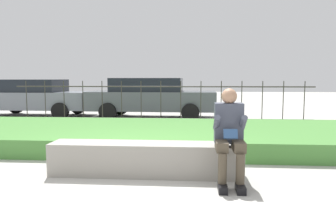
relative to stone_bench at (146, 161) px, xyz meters
name	(u,v)px	position (x,y,z in m)	size (l,w,h in m)	color
ground_plane	(130,174)	(-0.24, 0.00, -0.21)	(60.00, 60.00, 0.00)	#B2AFA8
stone_bench	(146,161)	(0.00, 0.00, 0.00)	(2.78, 0.48, 0.47)	gray
person_seated_reader	(229,132)	(1.16, -0.28, 0.49)	(0.42, 0.73, 1.27)	black
grass_berm	(151,135)	(-0.24, 2.36, -0.04)	(10.44, 3.32, 0.34)	#4C893D
iron_fence	(161,103)	(-0.24, 4.55, 0.49)	(8.44, 0.03, 1.33)	#332D28
car_parked_left	(35,97)	(-5.21, 7.12, 0.51)	(4.14, 2.00, 1.36)	slate
car_parked_center	(151,97)	(-0.82, 6.90, 0.54)	(4.48, 2.00, 1.42)	#4C5156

